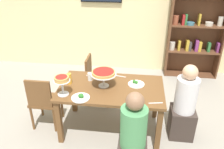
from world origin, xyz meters
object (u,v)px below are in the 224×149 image
salad_plate_far_diner (136,84)px  cutlery_knife_near (156,103)px  deep_dish_pizza_stand (104,74)px  salad_plate_near_diner (81,97)px  dining_table (111,93)px  water_glass_clear_far (90,77)px  bookshelf (197,24)px  diner_head_east (184,107)px  chair_far_left (95,78)px  water_glass_clear_near (100,75)px  chair_head_west (43,100)px  personal_pizza_stand (62,81)px  cutlery_fork_far (120,76)px  diner_near_right (133,141)px  cutlery_knife_far (136,99)px  beer_glass_amber_tall (69,79)px  cutlery_fork_near (92,75)px

salad_plate_far_diner → cutlery_knife_near: size_ratio=1.31×
deep_dish_pizza_stand → salad_plate_near_diner: 0.46m
dining_table → water_glass_clear_far: bearing=154.0°
bookshelf → diner_head_east: 2.17m
salad_plate_far_diner → water_glass_clear_far: water_glass_clear_far is taller
deep_dish_pizza_stand → cutlery_knife_near: deep_dish_pizza_stand is taller
chair_far_left → water_glass_clear_near: 0.57m
chair_head_west → water_glass_clear_far: chair_head_west is taller
chair_far_left → salad_plate_near_diner: chair_far_left is taller
personal_pizza_stand → salad_plate_far_diner: 1.05m
dining_table → salad_plate_far_diner: size_ratio=6.27×
cutlery_knife_near → cutlery_fork_far: same height
diner_head_east → water_glass_clear_near: bearing=-11.5°
deep_dish_pizza_stand → cutlery_fork_far: bearing=57.0°
dining_table → diner_near_right: 0.85m
diner_head_east → diner_near_right: same height
cutlery_knife_near → deep_dish_pizza_stand: bearing=144.7°
water_glass_clear_far → cutlery_knife_near: 1.06m
dining_table → diner_head_east: 1.05m
chair_head_west → cutlery_knife_far: bearing=-8.1°
dining_table → bookshelf: bearing=53.5°
chair_head_west → water_glass_clear_far: (0.67, 0.23, 0.31)m
diner_head_east → chair_far_left: bearing=-26.6°
deep_dish_pizza_stand → cutlery_fork_far: size_ratio=1.98×
deep_dish_pizza_stand → cutlery_fork_far: 0.42m
bookshelf → cutlery_fork_far: bearing=-129.7°
personal_pizza_stand → bookshelf: bearing=47.3°
salad_plate_near_diner → cutlery_fork_far: salad_plate_near_diner is taller
salad_plate_far_diner → diner_head_east: bearing=-10.5°
dining_table → chair_far_left: (-0.37, 0.70, -0.16)m
diner_head_east → beer_glass_amber_tall: diner_head_east is taller
salad_plate_near_diner → chair_far_left: bearing=90.8°
bookshelf → cutlery_fork_near: bearing=-137.3°
diner_near_right → chair_far_left: size_ratio=1.32×
chair_head_west → water_glass_clear_near: chair_head_west is taller
bookshelf → cutlery_fork_far: bookshelf is taller
personal_pizza_stand → cutlery_knife_near: bearing=-2.5°
personal_pizza_stand → beer_glass_amber_tall: bearing=89.7°
chair_far_left → deep_dish_pizza_stand: deep_dish_pizza_stand is taller
cutlery_fork_near → diner_near_right: bearing=100.2°
water_glass_clear_near → cutlery_fork_near: water_glass_clear_near is taller
diner_head_east → water_glass_clear_near: size_ratio=10.71×
chair_far_left → diner_head_east: bearing=63.4°
personal_pizza_stand → salad_plate_near_diner: (0.25, -0.06, -0.18)m
cutlery_knife_near → salad_plate_far_diner: bearing=110.9°
deep_dish_pizza_stand → water_glass_clear_far: bearing=147.8°
diner_near_right → beer_glass_amber_tall: diner_near_right is taller
dining_table → water_glass_clear_far: water_glass_clear_far is taller
salad_plate_far_diner → beer_glass_amber_tall: size_ratio=1.47×
dining_table → salad_plate_far_diner: (0.34, 0.12, 0.11)m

